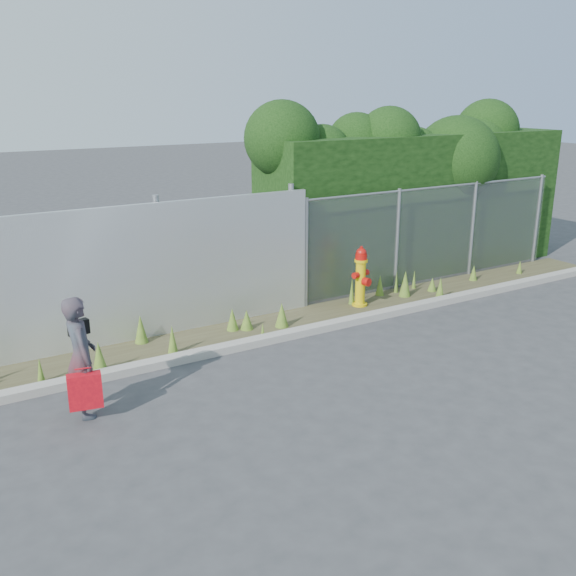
% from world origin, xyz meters
% --- Properties ---
extents(ground, '(80.00, 80.00, 0.00)m').
position_xyz_m(ground, '(0.00, 0.00, 0.00)').
color(ground, '#37373A').
rests_on(ground, ground).
extents(curb, '(16.00, 0.22, 0.12)m').
position_xyz_m(curb, '(0.00, 1.80, 0.06)').
color(curb, gray).
rests_on(curb, ground).
extents(weed_strip, '(16.00, 1.30, 0.52)m').
position_xyz_m(weed_strip, '(-0.88, 2.39, 0.13)').
color(weed_strip, '#433D26').
rests_on(weed_strip, ground).
extents(corrugated_fence, '(8.50, 0.21, 2.30)m').
position_xyz_m(corrugated_fence, '(-3.25, 3.01, 1.10)').
color(corrugated_fence, silver).
rests_on(corrugated_fence, ground).
extents(chainlink_fence, '(6.50, 0.07, 2.05)m').
position_xyz_m(chainlink_fence, '(4.25, 3.00, 1.03)').
color(chainlink_fence, gray).
rests_on(chainlink_fence, ground).
extents(hedge, '(7.69, 2.07, 3.72)m').
position_xyz_m(hedge, '(4.53, 4.01, 1.97)').
color(hedge, black).
rests_on(hedge, ground).
extents(fire_hydrant, '(0.39, 0.35, 1.15)m').
position_xyz_m(fire_hydrant, '(1.92, 2.48, 0.56)').
color(fire_hydrant, '#DBBD0B').
rests_on(fire_hydrant, ground).
extents(woman, '(0.39, 0.58, 1.54)m').
position_xyz_m(woman, '(-3.54, 0.90, 0.77)').
color(woman, '#0E4D59').
rests_on(woman, ground).
extents(red_tote_bag, '(0.40, 0.15, 0.52)m').
position_xyz_m(red_tote_bag, '(-3.58, 0.68, 0.42)').
color(red_tote_bag, '#A60916').
extents(black_shoulder_bag, '(0.25, 0.10, 0.19)m').
position_xyz_m(black_shoulder_bag, '(-3.50, 1.07, 1.09)').
color(black_shoulder_bag, black).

